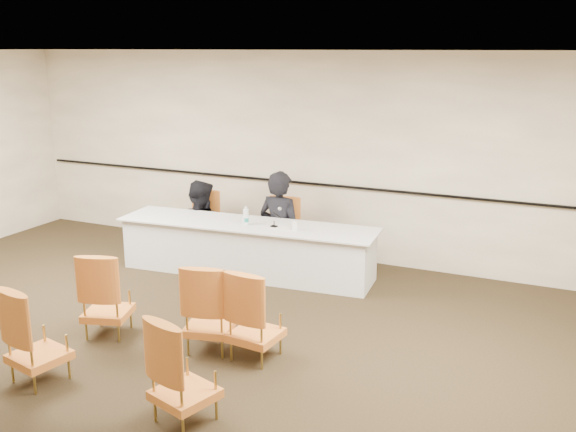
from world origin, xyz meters
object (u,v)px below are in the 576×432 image
at_px(panelist_second, 201,235).
at_px(coffee_cup, 295,226).
at_px(panel_table, 247,248).
at_px(aud_chair_back_left, 37,334).
at_px(aud_chair_front_right, 256,314).
at_px(panelist_main_chair, 280,232).
at_px(water_bottle, 246,216).
at_px(aud_chair_front_mid, 209,306).
at_px(microphone, 274,218).
at_px(panelist_second_chair, 200,224).
at_px(panelist_main, 280,235).
at_px(aud_chair_back_right, 184,369).
at_px(aud_chair_front_left, 107,293).
at_px(drinking_glass, 244,221).

distance_m(panelist_second, coffee_cup, 1.90).
bearing_deg(panel_table, aud_chair_back_left, -100.83).
bearing_deg(aud_chair_front_right, panelist_main_chair, 115.51).
bearing_deg(aud_chair_back_left, water_bottle, 95.20).
distance_m(aud_chair_front_mid, aud_chair_back_left, 1.65).
distance_m(panelist_main_chair, microphone, 0.71).
relative_size(panelist_second_chair, aud_chair_back_left, 1.00).
bearing_deg(panelist_main_chair, aud_chair_front_right, -74.25).
xyz_separation_m(panelist_main_chair, coffee_cup, (0.50, -0.61, 0.30)).
xyz_separation_m(panelist_main, aud_chair_back_right, (1.00, -3.98, 0.04)).
distance_m(water_bottle, aud_chair_back_right, 3.58).
height_order(aud_chair_front_left, aud_chair_back_right, same).
relative_size(panelist_second, coffee_cup, 14.55).
relative_size(panel_table, panelist_second_chair, 3.78).
relative_size(panelist_main, coffee_cup, 16.27).
distance_m(panelist_main, panelist_second_chair, 1.28).
relative_size(panel_table, water_bottle, 14.41).
distance_m(panelist_second, aud_chair_front_mid, 3.20).
bearing_deg(coffee_cup, aud_chair_front_right, -76.34).
bearing_deg(drinking_glass, aud_chair_front_right, -59.12).
xyz_separation_m(panelist_second_chair, aud_chair_back_left, (0.66, -3.88, 0.00)).
relative_size(panelist_main, aud_chair_front_right, 1.97).
xyz_separation_m(microphone, water_bottle, (-0.39, -0.05, -0.00)).
relative_size(water_bottle, aud_chair_front_left, 0.26).
relative_size(panelist_second, microphone, 6.68).
distance_m(coffee_cup, aud_chair_back_left, 3.56).
distance_m(aud_chair_front_left, aud_chair_front_right, 1.72).
height_order(panelist_second_chair, drinking_glass, panelist_second_chair).
bearing_deg(panelist_main_chair, water_bottle, -113.32).
xyz_separation_m(panelist_main, aud_chair_front_right, (1.01, -2.73, 0.04)).
height_order(panelist_second, coffee_cup, panelist_second).
xyz_separation_m(panel_table, aud_chair_front_mid, (0.74, -2.20, 0.12)).
height_order(panel_table, aud_chair_back_right, aud_chair_back_right).
height_order(panelist_second_chair, microphone, microphone).
bearing_deg(panelist_main, panelist_second_chair, 12.10).
bearing_deg(water_bottle, aud_chair_back_left, -96.81).
xyz_separation_m(panelist_main_chair, drinking_glass, (-0.24, -0.64, 0.29)).
xyz_separation_m(coffee_cup, aud_chair_front_mid, (-0.00, -2.15, -0.30)).
relative_size(microphone, drinking_glass, 2.51).
relative_size(coffee_cup, aud_chair_front_mid, 0.12).
xyz_separation_m(coffee_cup, aud_chair_back_left, (-1.11, -3.37, -0.30)).
xyz_separation_m(water_bottle, aud_chair_front_left, (-0.49, -2.28, -0.37)).
relative_size(panel_table, aud_chair_back_right, 3.78).
bearing_deg(panelist_main, panelist_second, 12.10).
xyz_separation_m(panelist_second_chair, water_bottle, (1.06, -0.53, 0.37)).
relative_size(water_bottle, coffee_cup, 2.17).
bearing_deg(drinking_glass, panelist_second_chair, 152.64).
distance_m(panel_table, aud_chair_front_mid, 2.32).
height_order(panelist_main_chair, aud_chair_front_mid, same).
height_order(coffee_cup, aud_chair_back_left, aud_chair_back_left).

